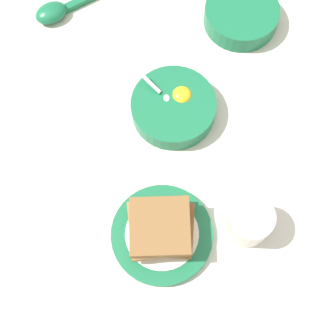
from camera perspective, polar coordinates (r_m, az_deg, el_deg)
The scene contains 7 objects.
ground_plane at distance 0.94m, azimuth -5.22°, elevation 6.62°, with size 3.00×3.00×0.00m, color beige.
egg_bowl at distance 0.92m, azimuth 0.70°, elevation 7.43°, with size 0.17×0.17×0.07m.
toast_plate at distance 0.85m, azimuth -0.74°, elevation -8.10°, with size 0.18×0.18×0.02m.
toast_sandwich at distance 0.82m, azimuth -0.84°, elevation -7.32°, with size 0.11×0.12×0.06m.
soup_spoon at distance 1.08m, azimuth -13.42°, elevation 18.16°, with size 0.10×0.16×0.03m.
congee_bowl at distance 1.05m, azimuth 8.93°, elevation 17.96°, with size 0.16×0.16×0.04m.
drinking_cup at distance 0.83m, azimuth 9.88°, elevation -6.42°, with size 0.08×0.08×0.08m.
Camera 1 is at (0.43, 0.04, 0.84)m, focal length 50.00 mm.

